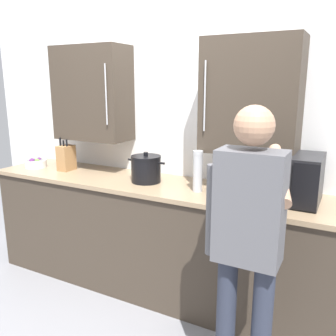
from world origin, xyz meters
TOP-DOWN VIEW (x-y plane):
  - back_wall_tiled at (0.00, 1.24)m, footprint 4.14×0.44m
  - counter_unit at (0.00, 0.94)m, footprint 3.05×0.63m
  - microwave_oven at (0.93, 0.97)m, footprint 0.57×0.80m
  - fruit_bowl at (-1.28, 0.88)m, footprint 0.20×0.20m
  - thermos_flask at (0.40, 0.88)m, footprint 0.08×0.08m
  - knife_block at (-0.94, 0.94)m, footprint 0.11×0.15m
  - stock_pot at (-0.07, 0.93)m, footprint 0.34×0.24m
  - person_figure at (0.96, 0.24)m, footprint 0.44×0.55m

SIDE VIEW (x-z plane):
  - counter_unit at x=0.00m, z-range 0.00..0.95m
  - person_figure at x=0.96m, z-range 0.16..1.80m
  - fruit_bowl at x=-1.28m, z-range 0.95..1.04m
  - stock_pot at x=-0.07m, z-range 0.94..1.18m
  - knife_block at x=-0.94m, z-range 0.92..1.22m
  - thermos_flask at x=0.40m, z-range 0.95..1.26m
  - microwave_oven at x=0.93m, z-range 0.95..1.28m
  - back_wall_tiled at x=0.00m, z-range 0.06..2.86m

